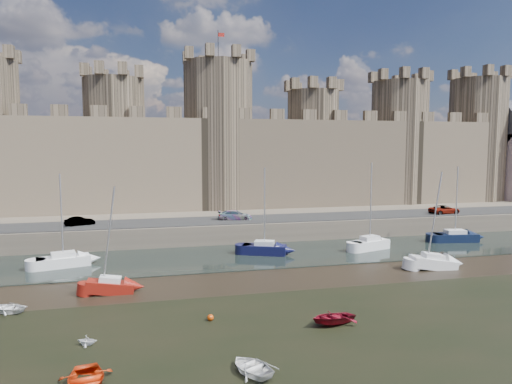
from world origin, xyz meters
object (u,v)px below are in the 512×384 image
car_1 (80,221)px  sailboat_5 (433,262)px  sailboat_1 (264,248)px  sailboat_3 (455,236)px  car_2 (235,215)px  sailboat_4 (111,285)px  car_3 (444,210)px  sailboat_0 (63,260)px  dinghy_0 (86,382)px  sailboat_2 (370,243)px

car_1 → sailboat_5: sailboat_5 is taller
sailboat_1 → sailboat_3: (25.65, 1.16, -0.03)m
car_1 → car_2: car_2 is taller
car_1 → sailboat_4: (5.10, -20.13, -2.39)m
car_2 → car_3: 30.75m
sailboat_3 → sailboat_1: bearing=-168.6°
car_3 → sailboat_0: 51.28m
sailboat_3 → car_3: bearing=72.7°
car_3 → sailboat_4: (-45.12, -18.62, -2.44)m
car_1 → sailboat_1: 23.36m
sailboat_4 → car_3: bearing=24.2°
sailboat_0 → car_2: bearing=13.2°
car_3 → sailboat_1: 30.46m
sailboat_3 → sailboat_5: 15.09m
sailboat_0 → sailboat_5: (36.33, -9.09, -0.04)m
sailboat_4 → sailboat_5: sailboat_5 is taller
car_1 → dinghy_0: size_ratio=0.91×
sailboat_3 → sailboat_4: bearing=-155.9°
dinghy_0 → sailboat_3: bearing=26.0°
sailboat_2 → dinghy_0: size_ratio=2.69×
sailboat_1 → car_1: bearing=177.1°
car_1 → sailboat_1: bearing=-134.1°
car_1 → sailboat_1: (21.03, -9.91, -2.29)m
dinghy_0 → car_3: bearing=30.1°
car_2 → dinghy_0: 38.75m
car_3 → sailboat_1: size_ratio=0.46×
sailboat_5 → sailboat_2: bearing=110.7°
car_2 → sailboat_4: bearing=154.6°
car_2 → sailboat_1: bearing=-161.3°
sailboat_4 → sailboat_1: bearing=34.4°
sailboat_0 → sailboat_4: 11.09m
sailboat_3 → dinghy_0: 49.62m
car_3 → sailboat_2: sailboat_2 is taller
car_2 → sailboat_3: 28.66m
sailboat_2 → dinghy_0: bearing=-155.0°
car_1 → sailboat_3: size_ratio=0.36×
car_2 → sailboat_3: (27.17, -8.80, -2.40)m
sailboat_1 → sailboat_2: size_ratio=0.95×
sailboat_2 → sailboat_4: (-28.70, -9.68, -0.14)m
car_3 → sailboat_3: sailboat_3 is taller
sailboat_1 → sailboat_3: sailboat_1 is taller
car_2 → sailboat_5: sailboat_5 is taller
car_2 → sailboat_0: sailboat_0 is taller
sailboat_1 → dinghy_0: size_ratio=2.57×
car_2 → sailboat_0: size_ratio=0.48×
sailboat_0 → sailboat_2: sailboat_2 is taller
sailboat_4 → sailboat_3: bearing=17.1°
car_1 → sailboat_1: sailboat_1 is taller
car_3 → sailboat_5: sailboat_5 is taller
car_1 → sailboat_0: bearing=159.9°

